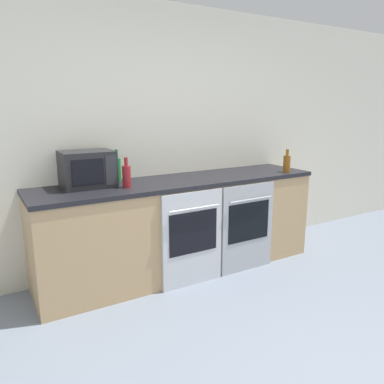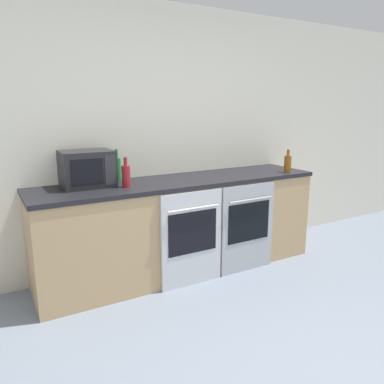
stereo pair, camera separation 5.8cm
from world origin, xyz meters
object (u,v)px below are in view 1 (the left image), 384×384
(oven_right, at_px, (248,227))
(oven_left, at_px, (193,239))
(microwave, at_px, (87,169))
(bottle_green, at_px, (117,169))
(bottle_red, at_px, (127,176))
(bottle_amber, at_px, (287,163))

(oven_right, bearing_deg, oven_left, 180.00)
(microwave, xyz_separation_m, bottle_green, (0.31, 0.12, -0.04))
(microwave, height_order, bottle_red, microwave)
(oven_left, height_order, bottle_amber, bottle_amber)
(bottle_red, bearing_deg, oven_right, -12.99)
(oven_left, distance_m, bottle_amber, 1.38)
(oven_left, bearing_deg, bottle_green, 129.94)
(microwave, relative_size, bottle_green, 1.48)
(oven_right, bearing_deg, bottle_red, 167.01)
(oven_right, relative_size, bottle_green, 2.97)
(bottle_green, bearing_deg, oven_left, -50.06)
(bottle_red, xyz_separation_m, bottle_green, (0.03, 0.31, 0.01))
(oven_left, distance_m, microwave, 1.12)
(oven_left, xyz_separation_m, bottle_red, (-0.51, 0.26, 0.59))
(microwave, bearing_deg, bottle_green, 21.45)
(bottle_green, height_order, bottle_amber, bottle_green)
(microwave, bearing_deg, bottle_amber, -9.08)
(oven_left, distance_m, bottle_red, 0.82)
(oven_left, xyz_separation_m, bottle_amber, (1.25, 0.13, 0.58))
(microwave, distance_m, bottle_amber, 2.07)
(bottle_green, bearing_deg, bottle_amber, -14.47)
(microwave, bearing_deg, bottle_red, -34.33)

